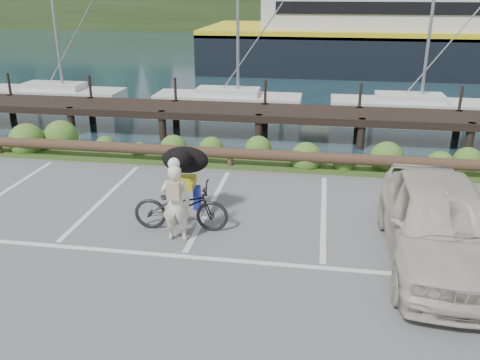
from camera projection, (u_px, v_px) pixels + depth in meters
name	position (u px, v px, depth m)	size (l,w,h in m)	color
ground	(188.00, 247.00, 9.92)	(72.00, 72.00, 0.00)	#58585B
harbor_backdrop	(314.00, 17.00, 82.18)	(170.00, 160.00, 30.00)	#162E36
vegetation_strip	(235.00, 159.00, 14.78)	(34.00, 1.60, 0.10)	#3D5B21
log_rail	(230.00, 168.00, 14.16)	(32.00, 0.30, 0.60)	#443021
bicycle	(181.00, 207.00, 10.44)	(0.68, 1.96, 1.03)	black
cyclist	(176.00, 203.00, 9.92)	(0.58, 0.38, 1.59)	beige
dog	(185.00, 160.00, 10.74)	(1.00, 0.49, 0.58)	black
parked_car	(439.00, 223.00, 9.10)	(1.86, 4.63, 1.58)	beige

